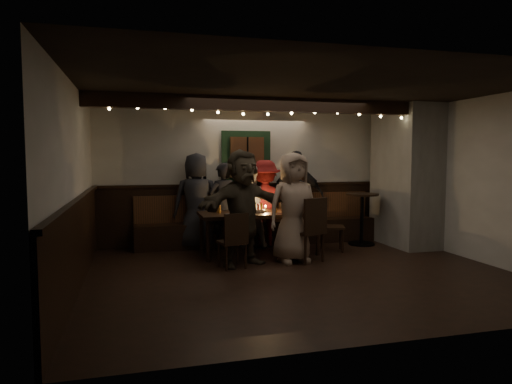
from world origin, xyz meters
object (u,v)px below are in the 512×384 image
object	(u,v)px
dining_table	(259,216)
person_e	(297,197)
chair_near_right	(310,226)
person_a	(197,201)
chair_near_left	(234,237)
person_f	(242,208)
person_d	(265,203)
person_c	(249,206)
high_top	(362,212)
chair_end	(327,222)
person_b	(223,206)
person_g	(293,208)

from	to	relation	value
dining_table	person_e	xyz separation A→B (m)	(0.97, 0.77, 0.23)
chair_near_right	person_a	size ratio (longest dim) A/B	0.59
chair_near_left	person_a	bearing A→B (deg)	101.37
person_a	person_f	size ratio (longest dim) A/B	0.97
dining_table	person_e	size ratio (longest dim) A/B	1.14
person_d	person_f	size ratio (longest dim) A/B	0.90
chair_near_right	person_e	world-z (taller)	person_e
dining_table	person_c	world-z (taller)	person_c
chair_near_left	person_c	xyz separation A→B (m)	(0.61, 1.55, 0.28)
high_top	person_e	world-z (taller)	person_e
chair_end	person_b	bearing A→B (deg)	157.16
person_a	person_c	world-z (taller)	person_a
person_b	person_g	xyz separation A→B (m)	(0.87, -1.37, 0.09)
dining_table	person_c	distance (m)	0.65
dining_table	chair_near_left	world-z (taller)	dining_table
chair_near_right	person_d	bearing A→B (deg)	102.01
chair_near_right	person_b	distance (m)	1.87
dining_table	person_e	bearing A→B (deg)	38.70
high_top	person_a	bearing A→B (deg)	171.88
high_top	chair_near_right	bearing A→B (deg)	-142.99
person_a	person_e	world-z (taller)	person_e
chair_end	person_f	world-z (taller)	person_f
chair_end	person_c	size ratio (longest dim) A/B	0.61
person_b	chair_near_right	bearing A→B (deg)	106.88
chair_near_left	high_top	distance (m)	2.99
dining_table	chair_near_right	xyz separation A→B (m)	(0.62, -0.81, -0.08)
chair_near_left	person_g	world-z (taller)	person_g
person_f	high_top	bearing A→B (deg)	1.97
chair_near_left	person_c	world-z (taller)	person_c
chair_near_right	person_c	distance (m)	1.60
person_f	person_g	size ratio (longest dim) A/B	1.03
chair_end	person_a	distance (m)	2.36
chair_near_right	person_g	xyz separation A→B (m)	(-0.25, 0.12, 0.29)
dining_table	chair_end	xyz separation A→B (m)	(1.23, -0.05, -0.14)
person_b	chair_near_left	bearing A→B (deg)	65.29
chair_near_left	person_d	size ratio (longest dim) A/B	0.53
chair_near_left	person_d	bearing A→B (deg)	59.69
person_c	person_e	size ratio (longest dim) A/B	0.85
dining_table	high_top	distance (m)	2.12
chair_near_left	chair_near_right	bearing A→B (deg)	4.50
person_b	person_f	bearing A→B (deg)	71.87
chair_near_right	person_b	xyz separation A→B (m)	(-1.12, 1.49, 0.20)
person_d	person_g	size ratio (longest dim) A/B	0.92
person_c	high_top	bearing A→B (deg)	170.54
person_c	dining_table	bearing A→B (deg)	91.49
person_d	person_e	xyz separation A→B (m)	(0.67, 0.09, 0.09)
high_top	chair_near_left	bearing A→B (deg)	-156.00
person_d	person_f	world-z (taller)	person_f
high_top	person_g	bearing A→B (deg)	-149.96
person_c	person_f	xyz separation A→B (m)	(-0.43, -1.36, 0.14)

